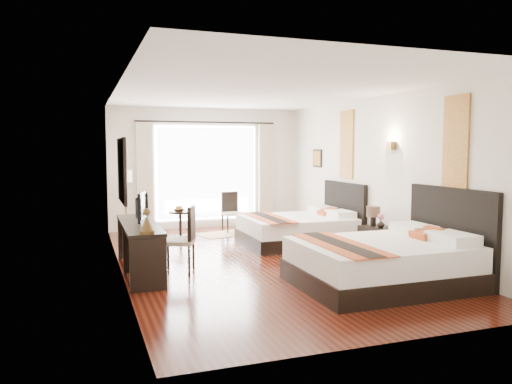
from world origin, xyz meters
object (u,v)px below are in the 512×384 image
object	(u,v)px
floor_lamp	(125,181)
fruit_bowl	(179,210)
bed_far	(301,228)
television	(138,206)
bed_near	(387,261)
vase	(381,226)
window_chair	(232,220)
side_table	(180,224)
table_lamp	(373,213)
console_desk	(139,248)
nightstand	(377,242)
desk_chair	(180,252)

from	to	relation	value
floor_lamp	fruit_bowl	size ratio (longest dim) A/B	5.93
bed_far	television	size ratio (longest dim) A/B	2.73
bed_near	vase	bearing A→B (deg)	59.93
floor_lamp	television	bearing A→B (deg)	-91.24
floor_lamp	window_chair	xyz separation A→B (m)	(2.29, -0.26, -0.91)
bed_far	side_table	size ratio (longest dim) A/B	3.91
bed_near	table_lamp	world-z (taller)	bed_near
bed_far	console_desk	xyz separation A→B (m)	(-3.24, -1.24, 0.07)
nightstand	fruit_bowl	distance (m)	4.25
nightstand	desk_chair	xyz separation A→B (m)	(-3.37, 0.16, 0.04)
bed_near	bed_far	xyz separation A→B (m)	(0.10, 3.07, -0.03)
nightstand	floor_lamp	world-z (taller)	floor_lamp
console_desk	side_table	size ratio (longest dim) A/B	4.06
nightstand	side_table	size ratio (longest dim) A/B	1.03
console_desk	fruit_bowl	xyz separation A→B (m)	(1.13, 2.82, 0.19)
table_lamp	television	bearing A→B (deg)	173.28
floor_lamp	table_lamp	bearing A→B (deg)	-42.57
nightstand	vase	world-z (taller)	vase
fruit_bowl	vase	bearing A→B (deg)	-49.32
desk_chair	television	bearing A→B (deg)	-16.92
console_desk	side_table	xyz separation A→B (m)	(1.16, 2.83, -0.11)
bed_near	desk_chair	distance (m)	3.05
table_lamp	floor_lamp	world-z (taller)	floor_lamp
window_chair	console_desk	bearing A→B (deg)	-40.99
bed_far	table_lamp	world-z (taller)	bed_far
television	window_chair	world-z (taller)	television
bed_near	floor_lamp	xyz separation A→B (m)	(-3.05, 5.19, 0.85)
television	floor_lamp	size ratio (longest dim) A/B	0.55
fruit_bowl	floor_lamp	bearing A→B (deg)	153.31
console_desk	floor_lamp	size ratio (longest dim) A/B	1.56
bed_near	desk_chair	world-z (taller)	bed_near
fruit_bowl	bed_far	bearing A→B (deg)	-37.02
table_lamp	bed_far	bearing A→B (deg)	116.41
nightstand	bed_far	bearing A→B (deg)	114.40
bed_near	console_desk	world-z (taller)	bed_near
floor_lamp	vase	bearing A→B (deg)	-44.55
bed_near	vase	distance (m)	1.63
nightstand	vase	bearing A→B (deg)	-94.79
bed_near	console_desk	distance (m)	3.63
window_chair	fruit_bowl	bearing A→B (deg)	-81.44
television	desk_chair	world-z (taller)	television
vase	side_table	xyz separation A→B (m)	(-2.78, 3.28, -0.30)
console_desk	side_table	bearing A→B (deg)	67.74
table_lamp	television	size ratio (longest dim) A/B	0.48
vase	fruit_bowl	size ratio (longest dim) A/B	0.57
bed_far	console_desk	world-z (taller)	bed_far
fruit_bowl	nightstand	bearing A→B (deg)	-48.27
console_desk	television	bearing A→B (deg)	85.67
side_table	window_chair	distance (m)	1.25
nightstand	floor_lamp	bearing A→B (deg)	136.34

